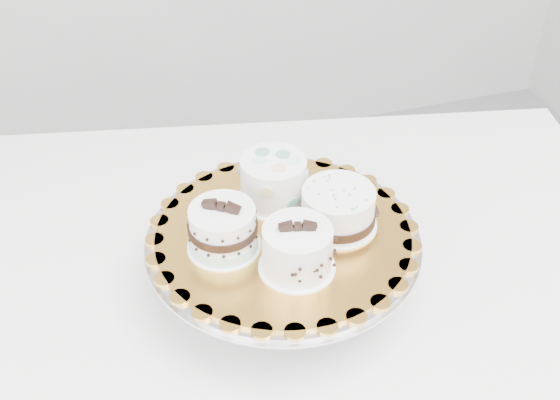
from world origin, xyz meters
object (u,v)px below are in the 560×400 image
object	(u,v)px
cake_board	(283,234)
cake_dots	(274,180)
cake_swirl	(297,250)
cake_ribbon	(339,209)
table	(253,303)
cake_stand	(283,252)
cake_banded	(223,230)

from	to	relation	value
cake_board	cake_dots	distance (m)	0.09
cake_swirl	cake_ribbon	size ratio (longest dim) A/B	0.93
table	cake_stand	xyz separation A→B (m)	(0.04, -0.04, 0.14)
cake_board	cake_banded	bearing A→B (deg)	-176.75
cake_board	cake_banded	size ratio (longest dim) A/B	2.89
table	cake_stand	bearing A→B (deg)	-37.46
cake_swirl	cake_board	bearing A→B (deg)	101.79
cake_board	cake_ribbon	world-z (taller)	cake_ribbon
cake_stand	cake_board	xyz separation A→B (m)	(0.00, 0.00, 0.04)
cake_ribbon	cake_banded	bearing A→B (deg)	-179.48
cake_ribbon	cake_board	bearing A→B (deg)	176.60
cake_board	cake_stand	bearing A→B (deg)	-135.00
table	cake_board	bearing A→B (deg)	-37.46
cake_swirl	cake_ribbon	bearing A→B (deg)	53.51
cake_dots	cake_ribbon	distance (m)	0.11
cake_banded	cake_ribbon	xyz separation A→B (m)	(0.17, -0.00, -0.00)
table	cake_swirl	bearing A→B (deg)	-62.20
table	cake_dots	size ratio (longest dim) A/B	11.40
cake_swirl	cake_dots	xyz separation A→B (m)	(0.01, 0.15, 0.00)
cake_stand	cake_dots	xyz separation A→B (m)	(0.01, 0.08, 0.08)
cake_board	cake_ribbon	size ratio (longest dim) A/B	3.01
cake_dots	cake_swirl	bearing A→B (deg)	-72.58
cake_board	cake_banded	world-z (taller)	cake_banded
cake_board	cake_ribbon	bearing A→B (deg)	-4.28
table	cake_dots	distance (m)	0.23
table	cake_board	distance (m)	0.19
table	cake_stand	distance (m)	0.15
cake_stand	cake_swirl	bearing A→B (deg)	-92.93
cake_board	cake_banded	distance (m)	0.10
cake_stand	cake_swirl	distance (m)	0.10
cake_banded	cake_swirl	bearing A→B (deg)	-5.76
cake_stand	cake_ribbon	distance (m)	0.11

